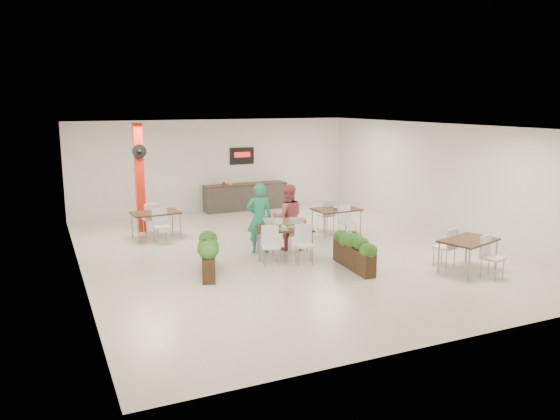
# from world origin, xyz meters

# --- Properties ---
(ground) EXTENTS (12.00, 12.00, 0.00)m
(ground) POSITION_xyz_m (0.00, 0.00, 0.00)
(ground) COLOR beige
(ground) RESTS_ON ground
(room_shell) EXTENTS (10.10, 12.10, 3.22)m
(room_shell) POSITION_xyz_m (0.00, 0.00, 2.01)
(room_shell) COLOR white
(room_shell) RESTS_ON ground
(red_column) EXTENTS (0.40, 0.41, 3.20)m
(red_column) POSITION_xyz_m (-3.00, 3.79, 1.64)
(red_column) COLOR red
(red_column) RESTS_ON ground
(service_counter) EXTENTS (3.00, 0.64, 2.20)m
(service_counter) POSITION_xyz_m (1.00, 5.65, 0.49)
(service_counter) COLOR #312F2C
(service_counter) RESTS_ON ground
(main_table) EXTENTS (1.64, 1.91, 0.92)m
(main_table) POSITION_xyz_m (-0.29, -0.48, 0.64)
(main_table) COLOR black
(main_table) RESTS_ON ground
(diner_man) EXTENTS (0.76, 0.61, 1.80)m
(diner_man) POSITION_xyz_m (-0.67, 0.17, 0.90)
(diner_man) COLOR #249C6E
(diner_man) RESTS_ON ground
(diner_woman) EXTENTS (0.99, 0.87, 1.72)m
(diner_woman) POSITION_xyz_m (0.13, 0.17, 0.86)
(diner_woman) COLOR #D75F70
(diner_woman) RESTS_ON ground
(planter_left) EXTENTS (0.79, 1.71, 0.92)m
(planter_left) POSITION_xyz_m (-2.36, -0.94, 0.49)
(planter_left) COLOR black
(planter_left) RESTS_ON ground
(planter_right) EXTENTS (0.50, 1.74, 0.90)m
(planter_right) POSITION_xyz_m (0.80, -1.98, 0.48)
(planter_right) COLOR black
(planter_right) RESTS_ON ground
(side_table_a) EXTENTS (1.36, 1.64, 0.92)m
(side_table_a) POSITION_xyz_m (-2.78, 2.80, 0.64)
(side_table_a) COLOR black
(side_table_a) RESTS_ON ground
(side_table_b) EXTENTS (1.33, 1.63, 0.92)m
(side_table_b) POSITION_xyz_m (2.13, 1.13, 0.64)
(side_table_b) COLOR black
(side_table_b) RESTS_ON ground
(side_table_c) EXTENTS (1.50, 1.67, 0.92)m
(side_table_c) POSITION_xyz_m (3.05, -3.23, 0.63)
(side_table_c) COLOR black
(side_table_c) RESTS_ON ground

